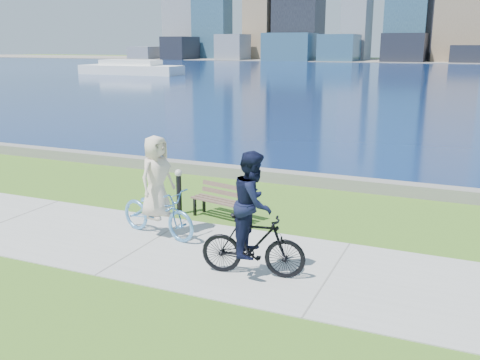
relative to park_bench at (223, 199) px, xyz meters
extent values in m
plane|color=#3B671B|center=(3.27, -2.29, -0.50)|extent=(320.00, 320.00, 0.00)
cube|color=#A2A29D|center=(3.27, -2.29, -0.49)|extent=(80.00, 3.50, 0.02)
cube|color=slate|center=(3.27, 3.91, -0.33)|extent=(90.00, 0.50, 0.35)
cube|color=#0B1F4B|center=(3.27, 69.71, -0.50)|extent=(320.00, 131.00, 0.01)
cube|color=slate|center=(3.27, 127.71, -0.44)|extent=(320.00, 30.00, 0.12)
cube|color=slate|center=(-78.60, 117.09, 1.16)|extent=(6.77, 8.46, 3.33)
cube|color=black|center=(-67.85, 117.31, 2.45)|extent=(6.71, 9.97, 5.91)
cube|color=slate|center=(-52.52, 117.57, 2.71)|extent=(7.08, 7.56, 6.43)
cube|color=navy|center=(-37.00, 117.28, 2.82)|extent=(11.76, 9.54, 6.64)
cube|color=navy|center=(-25.03, 118.50, 2.63)|extent=(8.52, 9.90, 6.25)
cube|color=black|center=(-10.12, 118.75, 2.71)|extent=(9.37, 8.86, 6.41)
cube|color=black|center=(4.66, 118.97, 1.42)|extent=(9.70, 7.71, 3.83)
cube|color=#7F674E|center=(-48.71, 127.78, 12.79)|extent=(6.91, 9.99, 26.59)
cube|color=slate|center=(-23.26, 128.89, 13.14)|extent=(6.13, 9.71, 27.28)
cube|color=white|center=(-38.35, 51.61, 0.13)|extent=(14.73, 4.21, 1.26)
cube|color=white|center=(-38.35, 51.61, 1.13)|extent=(8.42, 3.16, 0.74)
cube|color=black|center=(-0.73, -0.10, -0.28)|extent=(0.07, 0.07, 0.45)
cube|color=black|center=(0.62, -0.41, -0.28)|extent=(0.07, 0.07, 0.45)
cube|color=black|center=(-0.65, 0.25, -0.28)|extent=(0.07, 0.07, 0.45)
cube|color=black|center=(0.70, -0.07, -0.28)|extent=(0.07, 0.07, 0.45)
cube|color=brown|center=(-0.06, -0.26, -0.04)|extent=(1.56, 0.45, 0.04)
cube|color=brown|center=(-0.02, -0.10, -0.04)|extent=(1.56, 0.45, 0.04)
cube|color=brown|center=(0.01, 0.05, -0.04)|extent=(1.56, 0.45, 0.04)
cube|color=brown|center=(0.04, 0.17, 0.09)|extent=(1.56, 0.42, 0.11)
cube|color=brown|center=(0.05, 0.19, 0.26)|extent=(1.56, 0.42, 0.11)
cylinder|color=black|center=(-1.15, -0.14, 0.01)|extent=(0.13, 0.13, 1.03)
sphere|color=beige|center=(-1.15, -0.14, 0.57)|extent=(0.19, 0.19, 0.19)
imported|color=#5B9FDE|center=(-0.79, -1.73, 0.07)|extent=(1.17, 2.21, 1.10)
imported|color=white|center=(-0.79, -1.73, 0.87)|extent=(0.77, 1.01, 1.83)
imported|color=black|center=(1.95, -2.85, 0.10)|extent=(0.89, 2.01, 1.17)
imported|color=black|center=(1.95, -2.85, 0.91)|extent=(0.87, 1.03, 1.92)
camera|label=1|loc=(5.39, -11.38, 3.70)|focal=40.00mm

